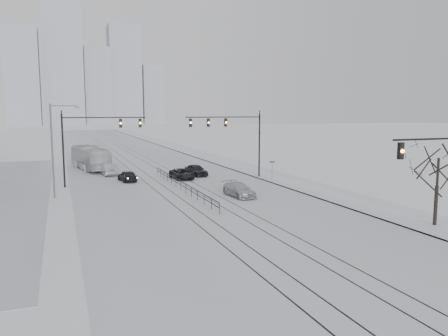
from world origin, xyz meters
TOP-DOWN VIEW (x-y plane):
  - ground at (0.00, 0.00)m, footprint 500.00×500.00m
  - road at (0.00, 60.00)m, footprint 22.00×260.00m
  - sidewalk_east at (13.50, 60.00)m, footprint 5.00×260.00m
  - curb at (11.05, 60.00)m, footprint 0.10×260.00m
  - tram_rails at (-0.00, 40.00)m, footprint 5.30×180.00m
  - skyline at (5.02, 273.63)m, footprint 96.00×48.00m
  - traffic_mast_near at (10.79, 6.00)m, footprint 6.10×0.37m
  - traffic_mast_ne at (8.15, 34.99)m, footprint 9.60×0.37m
  - traffic_mast_nw at (-8.52, 36.00)m, footprint 9.10×0.37m
  - street_light_west at (-12.20, 30.00)m, footprint 2.73×0.25m
  - bare_tree at (13.20, 9.00)m, footprint 4.40×4.40m
  - median_fence at (0.00, 30.00)m, footprint 0.06×24.00m
  - street_sign at (11.80, 32.00)m, footprint 0.70×0.06m
  - sedan_sb_inner at (-4.49, 37.64)m, footprint 2.10×4.05m
  - sedan_sb_outer at (-6.07, 43.93)m, footprint 2.20×4.88m
  - sedan_nb_front at (2.09, 37.28)m, footprint 2.47×4.69m
  - sedan_nb_right at (4.37, 24.43)m, footprint 2.27×4.75m
  - sedan_nb_far at (4.53, 39.28)m, footprint 2.38×4.53m
  - box_truck at (-7.85, 50.47)m, footprint 4.91×12.20m

SIDE VIEW (x-z plane):
  - ground at x=0.00m, z-range 0.00..0.00m
  - road at x=0.00m, z-range 0.00..0.02m
  - tram_rails at x=0.00m, z-range 0.02..0.03m
  - curb at x=11.05m, z-range 0.00..0.12m
  - sidewalk_east at x=13.50m, z-range 0.00..0.16m
  - median_fence at x=0.00m, z-range 0.03..1.03m
  - sedan_nb_front at x=2.09m, z-range 0.00..1.26m
  - sedan_sb_inner at x=-4.49m, z-range 0.00..1.32m
  - sedan_nb_right at x=4.37m, z-range 0.00..1.33m
  - sedan_nb_far at x=4.53m, z-range 0.00..1.47m
  - sedan_sb_outer at x=-6.07m, z-range 0.00..1.55m
  - street_sign at x=11.80m, z-range 0.41..2.81m
  - box_truck at x=-7.85m, z-range 0.00..3.31m
  - bare_tree at x=13.20m, z-range 1.44..7.54m
  - traffic_mast_near at x=10.79m, z-range 1.06..8.06m
  - street_light_west at x=-12.20m, z-range 0.71..9.71m
  - traffic_mast_nw at x=-8.52m, z-range 1.57..9.57m
  - traffic_mast_ne at x=8.15m, z-range 1.76..9.76m
  - skyline at x=5.02m, z-range -5.35..66.65m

